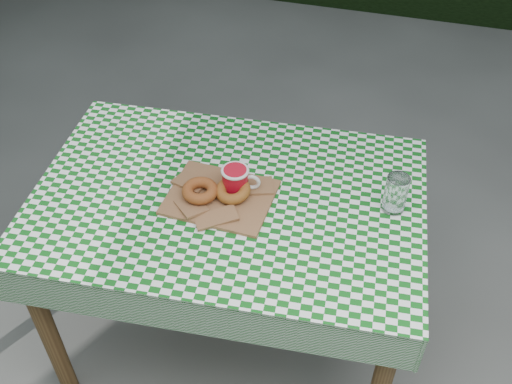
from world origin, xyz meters
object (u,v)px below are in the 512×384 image
(table, at_px, (231,274))
(coffee_mug, at_px, (235,181))
(paper_bag, at_px, (220,196))
(drinking_glass, at_px, (396,194))

(table, bearing_deg, coffee_mug, 55.10)
(paper_bag, bearing_deg, table, 34.23)
(drinking_glass, bearing_deg, paper_bag, -169.18)
(paper_bag, xyz_separation_m, coffee_mug, (0.04, 0.04, 0.04))
(coffee_mug, relative_size, drinking_glass, 1.30)
(drinking_glass, bearing_deg, coffee_mug, -173.35)
(paper_bag, distance_m, drinking_glass, 0.54)
(drinking_glass, bearing_deg, table, -170.21)
(paper_bag, height_order, drinking_glass, drinking_glass)
(table, height_order, coffee_mug, coffee_mug)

